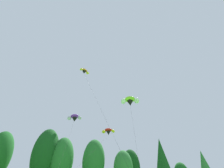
# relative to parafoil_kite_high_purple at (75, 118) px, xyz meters

# --- Properties ---
(treeline_tree_e) EXTENTS (5.52, 5.52, 13.77)m
(treeline_tree_e) POSITION_rel_parafoil_kite_high_purple_xyz_m (-5.11, -0.62, -9.06)
(treeline_tree_e) COLOR #472D19
(treeline_tree_e) RESTS_ON ground_plane
(treeline_tree_f) EXTENTS (5.05, 5.05, 12.02)m
(treeline_tree_f) POSITION_rel_parafoil_kite_high_purple_xyz_m (-1.49, -0.95, -10.12)
(treeline_tree_f) COLOR #472D19
(treeline_tree_f) RESTS_ON ground_plane
(treeline_tree_g) EXTENTS (5.06, 5.06, 12.07)m
(treeline_tree_g) POSITION_rel_parafoil_kite_high_purple_xyz_m (5.58, -0.91, -10.09)
(treeline_tree_g) COLOR #472D19
(treeline_tree_g) RESTS_ON ground_plane
(treeline_tree_h) EXTENTS (4.44, 4.44, 9.78)m
(treeline_tree_h) POSITION_rel_parafoil_kite_high_purple_xyz_m (12.32, -1.90, -11.48)
(treeline_tree_h) COLOR #472D19
(treeline_tree_h) RESTS_ON ground_plane
(treeline_tree_i) EXTENTS (4.69, 4.69, 10.71)m
(treeline_tree_i) POSITION_rel_parafoil_kite_high_purple_xyz_m (15.41, 1.23, -10.91)
(treeline_tree_i) COLOR #472D19
(treeline_tree_i) RESTS_ON ground_plane
(treeline_tree_j) EXTENTS (4.72, 4.72, 14.20)m
(treeline_tree_j) POSITION_rel_parafoil_kite_high_purple_xyz_m (24.64, 1.12, -8.50)
(treeline_tree_j) COLOR #472D19
(treeline_tree_j) RESTS_ON ground_plane
(treeline_tree_l) EXTENTS (4.06, 4.06, 11.19)m
(treeline_tree_l) POSITION_rel_parafoil_kite_high_purple_xyz_m (36.46, -0.65, -10.39)
(treeline_tree_l) COLOR #472D19
(treeline_tree_l) RESTS_ON ground_plane
(parafoil_kite_high_purple) EXTENTS (4.02, 22.97, 16.82)m
(parafoil_kite_high_purple) POSITION_rel_parafoil_kite_high_purple_xyz_m (0.00, 0.00, 0.00)
(parafoil_kite_high_purple) COLOR purple
(parafoil_kite_mid_orange) EXTENTS (7.90, 10.18, 22.21)m
(parafoil_kite_mid_orange) POSITION_rel_parafoil_kite_high_purple_xyz_m (0.37, -13.21, 5.41)
(parafoil_kite_mid_orange) COLOR orange
(parafoil_kite_far_red_yellow) EXTENTS (11.43, 18.83, 12.50)m
(parafoil_kite_far_red_yellow) POSITION_rel_parafoil_kite_high_purple_xyz_m (8.14, -4.10, -4.06)
(parafoil_kite_far_red_yellow) COLOR red
(parafoil_kite_low_lime_white) EXTENTS (5.26, 10.60, 16.94)m
(parafoil_kite_low_lime_white) POSITION_rel_parafoil_kite_high_purple_xyz_m (10.37, -13.16, -0.25)
(parafoil_kite_low_lime_white) COLOR #93D633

